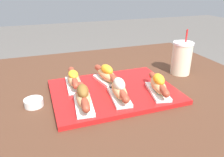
# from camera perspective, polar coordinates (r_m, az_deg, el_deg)

# --- Properties ---
(patio_table) EXTENTS (1.28, 1.07, 0.71)m
(patio_table) POSITION_cam_1_polar(r_m,az_deg,el_deg) (1.20, 1.05, -16.61)
(patio_table) COLOR #4C2D1E
(patio_table) RESTS_ON ground_plane
(serving_tray) EXTENTS (0.49, 0.37, 0.02)m
(serving_tray) POSITION_cam_1_polar(r_m,az_deg,el_deg) (0.90, 0.43, -3.34)
(serving_tray) COLOR red
(serving_tray) RESTS_ON patio_table
(hot_dog_0) EXTENTS (0.08, 0.20, 0.08)m
(hot_dog_0) POSITION_cam_1_polar(r_m,az_deg,el_deg) (0.77, -7.54, -4.84)
(hot_dog_0) COLOR white
(hot_dog_0) RESTS_ON serving_tray
(hot_dog_1) EXTENTS (0.08, 0.20, 0.08)m
(hot_dog_1) POSITION_cam_1_polar(r_m,az_deg,el_deg) (0.81, 1.89, -2.92)
(hot_dog_1) COLOR white
(hot_dog_1) RESTS_ON serving_tray
(hot_dog_2) EXTENTS (0.09, 0.20, 0.08)m
(hot_dog_2) POSITION_cam_1_polar(r_m,az_deg,el_deg) (0.87, 11.99, -1.62)
(hot_dog_2) COLOR white
(hot_dog_2) RESTS_ON serving_tray
(hot_dog_3) EXTENTS (0.07, 0.20, 0.07)m
(hot_dog_3) POSITION_cam_1_polar(r_m,az_deg,el_deg) (0.92, -10.01, -0.10)
(hot_dog_3) COLOR white
(hot_dog_3) RESTS_ON serving_tray
(hot_dog_4) EXTENTS (0.09, 0.20, 0.08)m
(hot_dog_4) POSITION_cam_1_polar(r_m,az_deg,el_deg) (0.94, -1.34, 1.00)
(hot_dog_4) COLOR white
(hot_dog_4) RESTS_ON serving_tray
(sauce_bowl) EXTENTS (0.07, 0.07, 0.03)m
(sauce_bowl) POSITION_cam_1_polar(r_m,az_deg,el_deg) (0.86, -19.77, -5.83)
(sauce_bowl) COLOR silver
(sauce_bowl) RESTS_ON patio_table
(drink_cup) EXTENTS (0.10, 0.10, 0.22)m
(drink_cup) POSITION_cam_1_polar(r_m,az_deg,el_deg) (1.12, 17.71, 5.11)
(drink_cup) COLOR beige
(drink_cup) RESTS_ON patio_table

